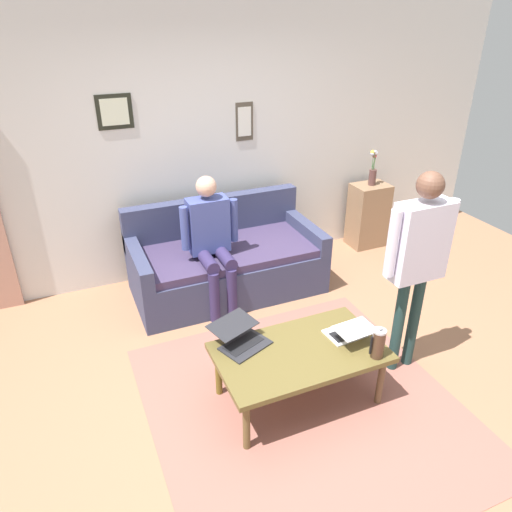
# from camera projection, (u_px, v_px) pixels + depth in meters

# --- Properties ---
(ground_plane) EXTENTS (7.68, 7.68, 0.00)m
(ground_plane) POSITION_uv_depth(u_px,v_px,m) (294.00, 388.00, 3.71)
(ground_plane) COLOR #9D6A4C
(area_rug) EXTENTS (2.18, 2.29, 0.01)m
(area_rug) POSITION_uv_depth(u_px,v_px,m) (304.00, 406.00, 3.53)
(area_rug) COLOR #985C4F
(area_rug) RESTS_ON ground_plane
(back_wall) EXTENTS (7.04, 0.11, 2.70)m
(back_wall) POSITION_uv_depth(u_px,v_px,m) (200.00, 146.00, 4.87)
(back_wall) COLOR silver
(back_wall) RESTS_ON ground_plane
(couch) EXTENTS (1.87, 0.93, 0.88)m
(couch) POSITION_uv_depth(u_px,v_px,m) (225.00, 262.00, 4.88)
(couch) COLOR #383C5A
(couch) RESTS_ON ground_plane
(coffee_table) EXTENTS (1.20, 0.70, 0.45)m
(coffee_table) POSITION_uv_depth(u_px,v_px,m) (300.00, 355.00, 3.43)
(coffee_table) COLOR brown
(coffee_table) RESTS_ON ground_plane
(laptop_left) EXTENTS (0.30, 0.33, 0.12)m
(laptop_left) POSITION_uv_depth(u_px,v_px,m) (349.00, 332.00, 3.53)
(laptop_left) COLOR silver
(laptop_left) RESTS_ON coffee_table
(laptop_center) EXTENTS (0.45, 0.46, 0.14)m
(laptop_center) POSITION_uv_depth(u_px,v_px,m) (241.00, 338.00, 3.46)
(laptop_center) COLOR #28282D
(laptop_center) RESTS_ON coffee_table
(french_press) EXTENTS (0.11, 0.09, 0.25)m
(french_press) POSITION_uv_depth(u_px,v_px,m) (378.00, 343.00, 3.30)
(french_press) COLOR #4C3323
(french_press) RESTS_ON coffee_table
(side_shelf) EXTENTS (0.42, 0.32, 0.76)m
(side_shelf) POSITION_uv_depth(u_px,v_px,m) (368.00, 215.00, 5.76)
(side_shelf) COLOR #8D6B4E
(side_shelf) RESTS_ON ground_plane
(flower_vase) EXTENTS (0.10, 0.09, 0.41)m
(flower_vase) POSITION_uv_depth(u_px,v_px,m) (373.00, 170.00, 5.50)
(flower_vase) COLOR brown
(flower_vase) RESTS_ON side_shelf
(person_standing) EXTENTS (0.58, 0.19, 1.64)m
(person_standing) POSITION_uv_depth(u_px,v_px,m) (419.00, 251.00, 3.46)
(person_standing) COLOR #223D3B
(person_standing) RESTS_ON ground_plane
(person_seated) EXTENTS (0.55, 0.51, 1.28)m
(person_seated) POSITION_uv_depth(u_px,v_px,m) (211.00, 236.00, 4.43)
(person_seated) COLOR #322851
(person_seated) RESTS_ON ground_plane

